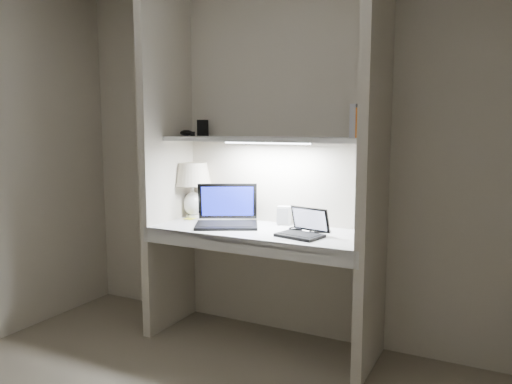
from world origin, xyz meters
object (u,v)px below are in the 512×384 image
Objects in this scene: table_lamp at (192,180)px; book_row at (368,122)px; laptop_netbook at (303,229)px; speaker at (284,216)px; laptop_main at (227,216)px.

table_lamp is 2.00× the size of book_row.
table_lamp is at bearing 179.49° from laptop_netbook.
laptop_netbook reaches higher than speaker.
laptop_netbook is 0.35m from speaker.
laptop_main is at bearing -173.45° from speaker.
book_row reaches higher than laptop_netbook.
speaker is at bearing -1.86° from laptop_main.
speaker is 0.85m from book_row.
laptop_netbook is at bearing -36.32° from laptop_main.
speaker is at bearing 2.70° from table_lamp.
laptop_main is 4.09× the size of speaker.
table_lamp is 1.01m from laptop_netbook.
laptop_main reaches higher than laptop_netbook.
laptop_netbook is at bearing -66.52° from speaker.
table_lamp is 1.31× the size of laptop_netbook.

